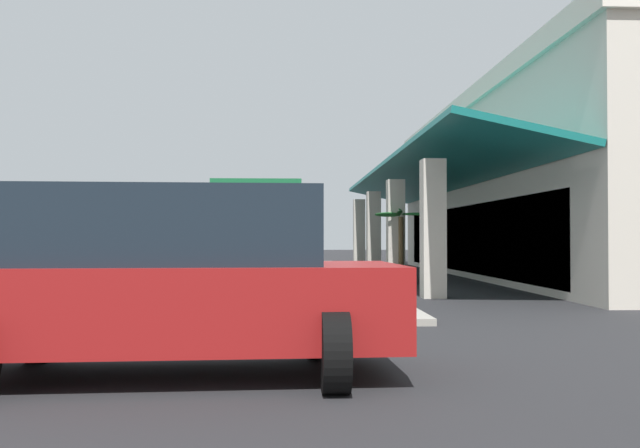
{
  "coord_description": "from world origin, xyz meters",
  "views": [
    {
      "loc": [
        23.24,
        0.76,
        1.45
      ],
      "look_at": [
        0.04,
        1.76,
        1.89
      ],
      "focal_mm": 39.97,
      "sensor_mm": 36.0,
      "label": 1
    }
  ],
  "objects_px": {
    "transit_bus": "(262,226)",
    "parked_suv_red": "(167,279)",
    "parked_suv_blue": "(89,249)",
    "potted_palm": "(401,262)",
    "pedestrian": "(223,256)"
  },
  "relations": [
    {
      "from": "transit_bus",
      "to": "pedestrian",
      "type": "height_order",
      "value": "transit_bus"
    },
    {
      "from": "transit_bus",
      "to": "potted_palm",
      "type": "distance_m",
      "value": 5.45
    },
    {
      "from": "potted_palm",
      "to": "pedestrian",
      "type": "bearing_deg",
      "value": -42.27
    },
    {
      "from": "parked_suv_red",
      "to": "pedestrian",
      "type": "bearing_deg",
      "value": -178.29
    },
    {
      "from": "transit_bus",
      "to": "potted_palm",
      "type": "bearing_deg",
      "value": 58.77
    },
    {
      "from": "parked_suv_blue",
      "to": "pedestrian",
      "type": "height_order",
      "value": "parked_suv_blue"
    },
    {
      "from": "transit_bus",
      "to": "parked_suv_blue",
      "type": "bearing_deg",
      "value": -111.83
    },
    {
      "from": "parked_suv_red",
      "to": "transit_bus",
      "type": "bearing_deg",
      "value": 179.02
    },
    {
      "from": "pedestrian",
      "to": "transit_bus",
      "type": "bearing_deg",
      "value": 176.0
    },
    {
      "from": "parked_suv_red",
      "to": "potted_palm",
      "type": "xyz_separation_m",
      "value": [
        -15.09,
        4.85,
        -0.36
      ]
    },
    {
      "from": "parked_suv_red",
      "to": "pedestrian",
      "type": "height_order",
      "value": "parked_suv_red"
    },
    {
      "from": "parked_suv_blue",
      "to": "parked_suv_red",
      "type": "bearing_deg",
      "value": 17.56
    },
    {
      "from": "transit_bus",
      "to": "parked_suv_red",
      "type": "xyz_separation_m",
      "value": [
        17.85,
        -0.31,
        -0.84
      ]
    },
    {
      "from": "parked_suv_red",
      "to": "parked_suv_blue",
      "type": "bearing_deg",
      "value": -162.44
    },
    {
      "from": "parked_suv_blue",
      "to": "potted_palm",
      "type": "distance_m",
      "value": 12.63
    }
  ]
}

